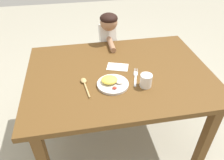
# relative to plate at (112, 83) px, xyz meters

# --- Properties ---
(ground_plane) EXTENTS (8.00, 8.00, 0.00)m
(ground_plane) POSITION_rel_plate_xyz_m (0.08, 0.14, -0.76)
(ground_plane) COLOR #9D9885
(dining_table) EXTENTS (1.34, 0.98, 0.74)m
(dining_table) POSITION_rel_plate_xyz_m (0.08, 0.14, -0.11)
(dining_table) COLOR brown
(dining_table) RESTS_ON ground_plane
(plate) EXTENTS (0.21, 0.21, 0.05)m
(plate) POSITION_rel_plate_xyz_m (0.00, 0.00, 0.00)
(plate) COLOR silver
(plate) RESTS_ON dining_table
(fork) EXTENTS (0.08, 0.21, 0.01)m
(fork) POSITION_rel_plate_xyz_m (0.18, 0.05, -0.01)
(fork) COLOR silver
(fork) RESTS_ON dining_table
(spoon) EXTENTS (0.05, 0.21, 0.02)m
(spoon) POSITION_rel_plate_xyz_m (-0.18, 0.04, -0.01)
(spoon) COLOR tan
(spoon) RESTS_ON dining_table
(drinking_cup) EXTENTS (0.08, 0.08, 0.09)m
(drinking_cup) POSITION_rel_plate_xyz_m (0.22, -0.05, 0.03)
(drinking_cup) COLOR silver
(drinking_cup) RESTS_ON dining_table
(person) EXTENTS (0.16, 0.41, 1.00)m
(person) POSITION_rel_plate_xyz_m (0.09, 0.71, -0.22)
(person) COLOR #374966
(person) RESTS_ON ground_plane
(napkin) EXTENTS (0.18, 0.14, 0.00)m
(napkin) POSITION_rel_plate_xyz_m (0.08, 0.20, -0.02)
(napkin) COLOR white
(napkin) RESTS_ON dining_table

